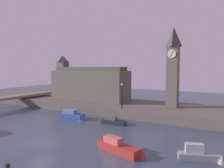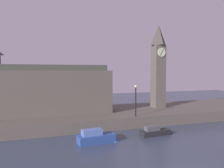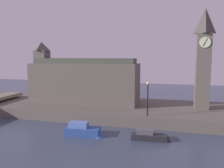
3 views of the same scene
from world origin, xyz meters
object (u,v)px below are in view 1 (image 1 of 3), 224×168
(streetlamp, at_px, (122,93))
(boat_barge_dark, at_px, (115,122))
(boat_cruiser_grey, at_px, (202,155))
(parliament_hall, at_px, (88,84))
(boat_tour_blue, at_px, (74,116))
(clock_tower, at_px, (173,66))
(boat_dinghy_red, at_px, (122,148))

(streetlamp, relative_size, boat_barge_dark, 0.98)
(streetlamp, distance_m, boat_cruiser_grey, 17.64)
(parliament_hall, distance_m, boat_barge_dark, 16.13)
(boat_tour_blue, bearing_deg, boat_barge_dark, 3.38)
(clock_tower, relative_size, boat_cruiser_grey, 3.18)
(clock_tower, relative_size, boat_tour_blue, 2.90)
(parliament_hall, distance_m, boat_dinghy_red, 26.00)
(boat_dinghy_red, height_order, boat_barge_dark, boat_dinghy_red)
(clock_tower, height_order, boat_barge_dark, clock_tower)
(parliament_hall, relative_size, boat_dinghy_red, 3.03)
(parliament_hall, xyz_separation_m, streetlamp, (10.89, -5.90, -0.79))
(clock_tower, bearing_deg, boat_dinghy_red, -91.18)
(boat_tour_blue, bearing_deg, parliament_hall, 113.71)
(parliament_hall, height_order, boat_dinghy_red, parliament_hall)
(parliament_hall, height_order, boat_cruiser_grey, parliament_hall)
(boat_tour_blue, bearing_deg, clock_tower, 38.06)
(clock_tower, xyz_separation_m, boat_barge_dark, (-5.83, -9.84, -8.13))
(parliament_hall, height_order, boat_tour_blue, parliament_hall)
(clock_tower, height_order, parliament_hall, clock_tower)
(parliament_hall, bearing_deg, boat_barge_dark, -40.08)
(clock_tower, height_order, boat_tour_blue, clock_tower)
(clock_tower, bearing_deg, boat_barge_dark, -120.63)
(clock_tower, height_order, streetlamp, clock_tower)
(parliament_hall, relative_size, boat_cruiser_grey, 3.93)
(clock_tower, distance_m, parliament_hall, 18.06)
(boat_cruiser_grey, bearing_deg, clock_tower, 111.58)
(streetlamp, bearing_deg, boat_dinghy_red, -63.81)
(boat_cruiser_grey, xyz_separation_m, boat_barge_dark, (-12.41, 6.82, -0.05))
(parliament_hall, bearing_deg, clock_tower, -0.45)
(boat_dinghy_red, bearing_deg, boat_barge_dark, 121.30)
(boat_barge_dark, bearing_deg, streetlamp, 103.35)
(boat_cruiser_grey, distance_m, boat_tour_blue, 20.71)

